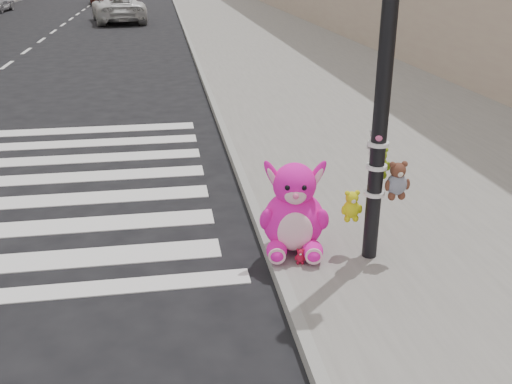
{
  "coord_description": "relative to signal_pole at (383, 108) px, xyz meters",
  "views": [
    {
      "loc": [
        0.47,
        -3.52,
        3.21
      ],
      "look_at": [
        1.42,
        2.37,
        0.75
      ],
      "focal_mm": 40.0,
      "sensor_mm": 36.0,
      "label": 1
    }
  ],
  "objects": [
    {
      "name": "sidewalk_near",
      "position": [
        2.38,
        8.19,
        -1.74
      ],
      "size": [
        7.0,
        80.0,
        0.14
      ],
      "primitive_type": "cube",
      "color": "slate",
      "rests_on": "ground"
    },
    {
      "name": "curb_edge",
      "position": [
        -1.07,
        8.19,
        -1.74
      ],
      "size": [
        0.12,
        80.0,
        0.15
      ],
      "primitive_type": "cube",
      "color": "gray",
      "rests_on": "ground"
    },
    {
      "name": "signal_pole",
      "position": [
        0.0,
        0.0,
        0.0
      ],
      "size": [
        0.69,
        0.48,
        4.0
      ],
      "color": "black",
      "rests_on": "sidewalk_near"
    },
    {
      "name": "pink_bunny",
      "position": [
        -0.82,
        0.26,
        -1.23
      ],
      "size": [
        0.78,
        0.88,
        1.09
      ],
      "rotation": [
        0.0,
        0.0,
        -0.16
      ],
      "color": "#FD15B3",
      "rests_on": "sidewalk_near"
    },
    {
      "name": "red_teddy",
      "position": [
        -0.82,
        -0.07,
        -1.58
      ],
      "size": [
        0.14,
        0.11,
        0.18
      ],
      "primitive_type": null,
      "rotation": [
        0.0,
        0.0,
        -0.2
      ],
      "color": "#B0112F",
      "rests_on": "sidewalk_near"
    },
    {
      "name": "car_white_near",
      "position": [
        -4.36,
        27.01,
        -1.07
      ],
      "size": [
        3.25,
        5.67,
        1.49
      ],
      "primitive_type": "imported",
      "rotation": [
        0.0,
        0.0,
        3.29
      ],
      "color": "silver",
      "rests_on": "ground"
    }
  ]
}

